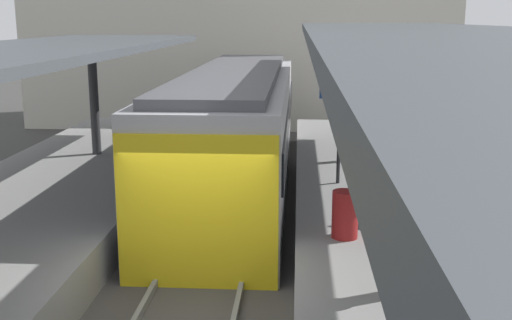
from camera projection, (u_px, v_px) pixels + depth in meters
platform_right at (445, 305)px, 9.23m from camera, size 4.40×28.00×1.00m
rail_near_side at (141, 310)px, 9.58m from camera, size 0.08×28.00×0.14m
rail_far_side at (236, 313)px, 9.48m from camera, size 0.08×28.00×0.14m
commuter_train at (237, 129)px, 16.73m from camera, size 2.78×13.46×3.10m
canopy_right at (441, 37)px, 9.76m from camera, size 4.18×21.00×3.43m
platform_bench at (422, 197)px, 11.29m from camera, size 1.40×0.41×0.86m
platform_sign at (340, 111)px, 13.74m from camera, size 0.90×0.08×2.21m
litter_bin at (345, 215)px, 10.52m from camera, size 0.44×0.44×0.80m
passenger_near_bench at (412, 228)px, 8.32m from camera, size 0.36×0.36×1.72m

